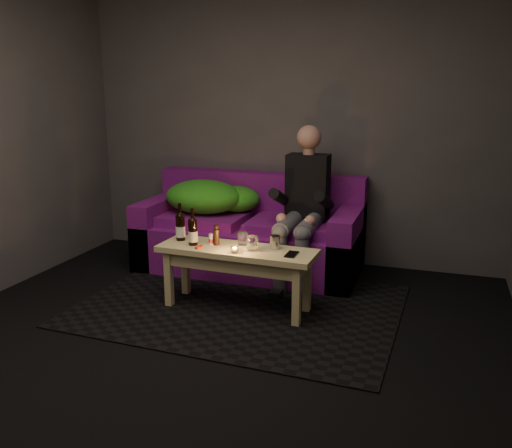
# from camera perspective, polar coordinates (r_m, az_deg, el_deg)

# --- Properties ---
(floor) EXTENTS (4.50, 4.50, 0.00)m
(floor) POSITION_cam_1_polar(r_m,az_deg,el_deg) (3.46, -6.98, -14.20)
(floor) COLOR black
(floor) RESTS_ON ground
(room) EXTENTS (4.50, 4.50, 4.50)m
(room) POSITION_cam_1_polar(r_m,az_deg,el_deg) (3.47, -4.39, 14.20)
(room) COLOR silver
(room) RESTS_ON ground
(rug) EXTENTS (2.44, 1.82, 0.01)m
(rug) POSITION_cam_1_polar(r_m,az_deg,el_deg) (4.22, -1.74, -8.60)
(rug) COLOR black
(rug) RESTS_ON floor
(sofa) EXTENTS (1.99, 0.90, 0.86)m
(sofa) POSITION_cam_1_polar(r_m,az_deg,el_deg) (5.00, -0.52, -1.23)
(sofa) COLOR #620D62
(sofa) RESTS_ON floor
(green_blanket) EXTENTS (0.88, 0.60, 0.30)m
(green_blanket) POSITION_cam_1_polar(r_m,az_deg,el_deg) (5.06, -4.90, 2.81)
(green_blanket) COLOR #1A7B16
(green_blanket) RESTS_ON sofa
(person) EXTENTS (0.36, 0.83, 1.33)m
(person) POSITION_cam_1_polar(r_m,az_deg,el_deg) (4.61, 4.98, 2.25)
(person) COLOR black
(person) RESTS_ON sofa
(coffee_table) EXTENTS (1.20, 0.42, 0.49)m
(coffee_table) POSITION_cam_1_polar(r_m,az_deg,el_deg) (4.04, -2.03, -3.70)
(coffee_table) COLOR #E2CC84
(coffee_table) RESTS_ON rug
(beer_bottle_a) EXTENTS (0.07, 0.07, 0.29)m
(beer_bottle_a) POSITION_cam_1_polar(r_m,az_deg,el_deg) (4.23, -7.96, -0.28)
(beer_bottle_a) COLOR black
(beer_bottle_a) RESTS_ON coffee_table
(beer_bottle_b) EXTENTS (0.07, 0.07, 0.28)m
(beer_bottle_b) POSITION_cam_1_polar(r_m,az_deg,el_deg) (4.09, -6.67, -0.79)
(beer_bottle_b) COLOR black
(beer_bottle_b) RESTS_ON coffee_table
(salt_shaker) EXTENTS (0.04, 0.04, 0.08)m
(salt_shaker) POSITION_cam_1_polar(r_m,az_deg,el_deg) (4.11, -4.72, -1.57)
(salt_shaker) COLOR silver
(salt_shaker) RESTS_ON coffee_table
(pepper_mill) EXTENTS (0.05, 0.05, 0.12)m
(pepper_mill) POSITION_cam_1_polar(r_m,az_deg,el_deg) (4.08, -4.19, -1.40)
(pepper_mill) COLOR black
(pepper_mill) RESTS_ON coffee_table
(tumbler_back) EXTENTS (0.10, 0.10, 0.10)m
(tumbler_back) POSITION_cam_1_polar(r_m,az_deg,el_deg) (4.08, -1.39, -1.53)
(tumbler_back) COLOR white
(tumbler_back) RESTS_ON coffee_table
(tealight) EXTENTS (0.06, 0.06, 0.04)m
(tealight) POSITION_cam_1_polar(r_m,az_deg,el_deg) (3.89, -2.26, -2.72)
(tealight) COLOR white
(tealight) RESTS_ON coffee_table
(tumbler_front) EXTENTS (0.09, 0.09, 0.11)m
(tumbler_front) POSITION_cam_1_polar(r_m,az_deg,el_deg) (3.93, -0.38, -2.06)
(tumbler_front) COLOR white
(tumbler_front) RESTS_ON coffee_table
(steel_cup) EXTENTS (0.10, 0.10, 0.10)m
(steel_cup) POSITION_cam_1_polar(r_m,az_deg,el_deg) (3.97, 1.98, -1.94)
(steel_cup) COLOR #ABADB2
(steel_cup) RESTS_ON coffee_table
(smartphone) EXTENTS (0.08, 0.15, 0.01)m
(smartphone) POSITION_cam_1_polar(r_m,az_deg,el_deg) (3.85, 3.78, -3.20)
(smartphone) COLOR black
(smartphone) RESTS_ON coffee_table
(red_lighter) EXTENTS (0.03, 0.08, 0.01)m
(red_lighter) POSITION_cam_1_polar(r_m,az_deg,el_deg) (4.03, -6.02, -2.43)
(red_lighter) COLOR red
(red_lighter) RESTS_ON coffee_table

